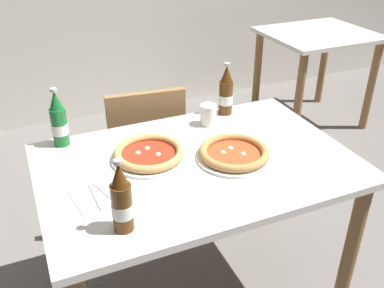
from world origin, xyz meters
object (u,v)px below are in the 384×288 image
Objects in this scene: beer_bottle_center at (226,93)px; beer_bottle_right at (122,201)px; dining_table_background at (316,52)px; beer_bottle_left at (59,122)px; chair_behind_table at (145,149)px; dining_table_main at (197,185)px; paper_cup at (208,115)px; pizza_margherita_near at (234,154)px; pizza_marinara_far at (149,154)px; napkin_with_cutlery at (102,196)px.

beer_bottle_center is 0.90m from beer_bottle_right.
beer_bottle_left is at bearing -154.55° from dining_table_background.
beer_bottle_right is (-0.33, -0.88, 0.37)m from chair_behind_table.
dining_table_main is 2.09m from dining_table_background.
beer_bottle_right is (-0.36, -0.27, 0.22)m from dining_table_main.
beer_bottle_left and beer_bottle_center have the same top height.
beer_bottle_right is at bearing -137.41° from beer_bottle_center.
chair_behind_table is 0.51m from paper_cup.
beer_bottle_left is (-0.60, 0.38, 0.08)m from pizza_margherita_near.
dining_table_main is at bearing -28.99° from pizza_marinara_far.
chair_behind_table is 0.73m from pizza_margherita_near.
beer_bottle_left reaches higher than pizza_marinara_far.
pizza_marinara_far is 1.21× the size of beer_bottle_right.
beer_bottle_right is at bearing -81.84° from napkin_with_cutlery.
napkin_with_cutlery reaches higher than dining_table_background.
dining_table_main is 4.86× the size of beer_bottle_left.
chair_behind_table reaches higher than pizza_margherita_near.
pizza_margherita_near is at bearing 111.03° from chair_behind_table.
dining_table_main is 4.05× the size of pizza_margherita_near.
dining_table_main is 0.50m from beer_bottle_center.
pizza_margherita_near is (-1.47, -1.36, 0.18)m from dining_table_background.
beer_bottle_left is at bearing 98.76° from napkin_with_cutlery.
chair_behind_table is 4.13× the size of napkin_with_cutlery.
chair_behind_table is at bearing 92.78° from dining_table_main.
beer_bottle_left is (-0.43, -0.27, 0.37)m from chair_behind_table.
chair_behind_table is at bearing 104.74° from pizza_margherita_near.
pizza_margherita_near is at bearing 24.56° from beer_bottle_right.
pizza_marinara_far is at bearing 37.24° from napkin_with_cutlery.
paper_cup reaches higher than pizza_margherita_near.
pizza_marinara_far is 0.39m from beer_bottle_left.
pizza_marinara_far is at bearing 60.75° from beer_bottle_right.
napkin_with_cutlery is (0.07, -0.42, -0.10)m from beer_bottle_left.
chair_behind_table is at bearing 140.29° from beer_bottle_center.
chair_behind_table is at bearing 62.45° from napkin_with_cutlery.
pizza_margherita_near is (0.17, -0.65, 0.29)m from chair_behind_table.
beer_bottle_right is 0.21m from napkin_with_cutlery.
chair_behind_table is 8.95× the size of paper_cup.
pizza_marinara_far is 0.42m from beer_bottle_right.
pizza_marinara_far is at bearing -145.15° from dining_table_background.
dining_table_main is at bearing 99.06° from chair_behind_table.
beer_bottle_right is 0.76m from paper_cup.
beer_bottle_center is at bearing 31.54° from napkin_with_cutlery.
beer_bottle_left is 2.60× the size of paper_cup.
beer_bottle_left is at bearing 143.07° from dining_table_main.
beer_bottle_right is at bearing -119.25° from pizza_marinara_far.
paper_cup reaches higher than napkin_with_cutlery.
napkin_with_cutlery is at bearing -81.24° from beer_bottle_left.
napkin_with_cutlery is at bearing -144.87° from dining_table_background.
dining_table_background is at bearing -150.13° from chair_behind_table.
chair_behind_table is at bearing -156.41° from dining_table_background.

